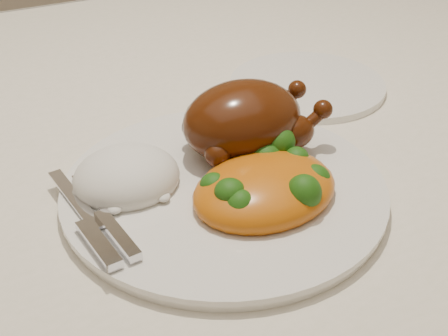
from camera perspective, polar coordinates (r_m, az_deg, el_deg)
name	(u,v)px	position (r m, az deg, el deg)	size (l,w,h in m)	color
dining_table	(87,224)	(0.77, -12.45, -5.06)	(1.60, 0.90, 0.76)	brown
tablecloth	(79,173)	(0.72, -13.13, -0.49)	(1.73, 1.03, 0.18)	white
dinner_plate	(224,191)	(0.61, 0.00, -2.09)	(0.31, 0.31, 0.01)	white
side_plate	(307,85)	(0.84, 7.60, 7.55)	(0.20, 0.20, 0.01)	white
roast_chicken	(246,120)	(0.64, 2.01, 4.41)	(0.16, 0.10, 0.08)	#4E1B08
rice_mound	(127,177)	(0.61, -8.88, -0.85)	(0.11, 0.10, 0.05)	white
mac_and_cheese	(270,185)	(0.59, 4.20, -1.56)	(0.16, 0.13, 0.06)	orange
cutlery	(99,225)	(0.56, -11.34, -5.13)	(0.04, 0.17, 0.01)	silver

